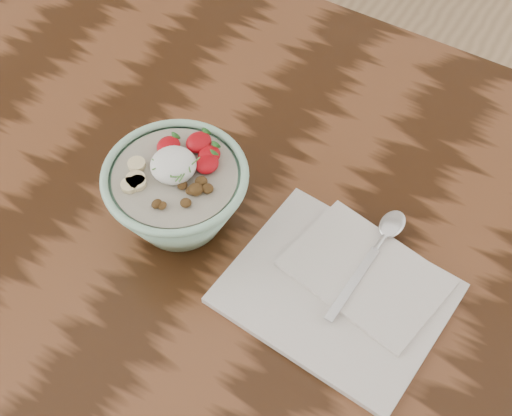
{
  "coord_description": "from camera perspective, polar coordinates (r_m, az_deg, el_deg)",
  "views": [
    {
      "loc": [
        34.02,
        -48.88,
        154.52
      ],
      "look_at": [
        8.92,
        -6.45,
        86.02
      ],
      "focal_mm": 50.0,
      "sensor_mm": 36.0,
      "label": 1
    }
  ],
  "objects": [
    {
      "name": "table",
      "position": [
        1.07,
        -2.36,
        -1.97
      ],
      "size": [
        160.0,
        90.0,
        75.0
      ],
      "color": "black",
      "rests_on": "ground"
    },
    {
      "name": "breakfast_bowl",
      "position": [
        0.92,
        -6.29,
        1.21
      ],
      "size": [
        18.59,
        18.59,
        12.74
      ],
      "rotation": [
        0.0,
        0.0,
        -0.31
      ],
      "color": "#9FD6B6",
      "rests_on": "table"
    },
    {
      "name": "napkin",
      "position": [
        0.91,
        6.95,
        -6.45
      ],
      "size": [
        28.13,
        24.13,
        1.62
      ],
      "rotation": [
        0.0,
        0.0,
        -0.09
      ],
      "color": "silver",
      "rests_on": "table"
    },
    {
      "name": "spoon",
      "position": [
        0.94,
        10.1,
        -2.41
      ],
      "size": [
        3.49,
        19.29,
        1.01
      ],
      "rotation": [
        0.0,
        0.0,
        -0.05
      ],
      "color": "silver",
      "rests_on": "napkin"
    }
  ]
}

